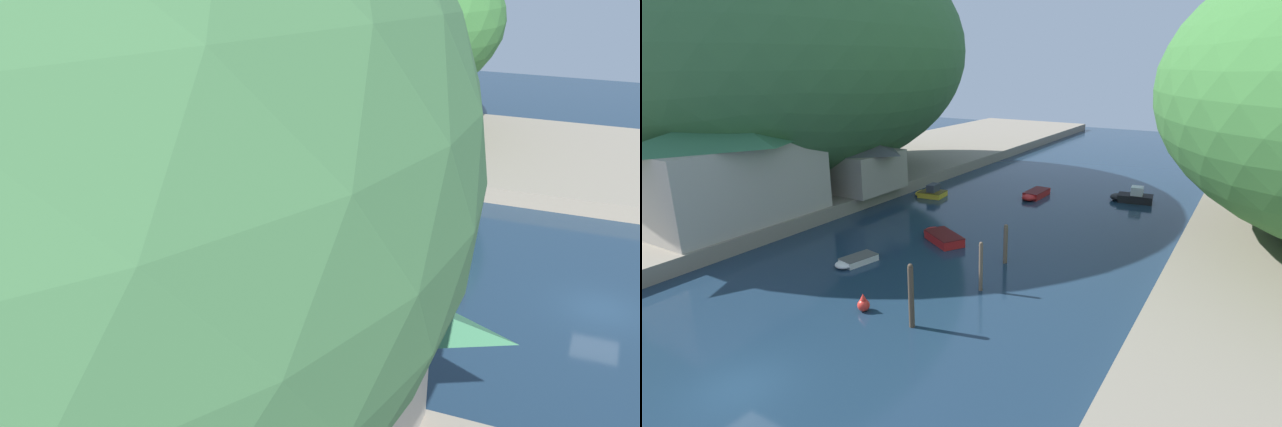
# 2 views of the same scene
# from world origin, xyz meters

# --- Properties ---
(water_surface) EXTENTS (130.00, 130.00, 0.00)m
(water_surface) POSITION_xyz_m (0.00, 30.00, 0.00)
(water_surface) COLOR #192D42
(water_surface) RESTS_ON ground
(right_bank) EXTENTS (22.00, 120.00, 1.21)m
(right_bank) POSITION_xyz_m (24.57, 30.00, 0.61)
(right_bank) COLOR gray
(right_bank) RESTS_ON ground
(hillside_right) EXTENTS (31.39, 43.95, 20.62)m
(hillside_right) POSITION_xyz_m (25.67, 32.53, 11.52)
(hillside_right) COLOR #387033
(hillside_right) RESTS_ON right_bank
(waterfront_building) EXTENTS (7.59, 14.60, 8.35)m
(waterfront_building) POSITION_xyz_m (-17.38, 12.79, 5.51)
(waterfront_building) COLOR #B2A899
(waterfront_building) RESTS_ON left_bank
(boat_cabin_cruiser) EXTENTS (1.70, 4.38, 0.66)m
(boat_cabin_cruiser) POSITION_xyz_m (-1.50, 35.38, 0.33)
(boat_cabin_cruiser) COLOR red
(boat_cabin_cruiser) RESTS_ON water_surface
(boat_white_cruiser) EXTENTS (4.27, 2.37, 1.56)m
(boat_white_cruiser) POSITION_xyz_m (7.30, 38.95, 0.49)
(boat_white_cruiser) COLOR black
(boat_white_cruiser) RESTS_ON water_surface
(boat_far_right_bank) EXTENTS (3.33, 2.44, 1.33)m
(boat_far_right_bank) POSITION_xyz_m (-10.95, 30.36, 0.40)
(boat_far_right_bank) COLOR gold
(boat_far_right_bank) RESTS_ON water_surface
(boat_small_dinghy) EXTENTS (1.92, 3.25, 0.47)m
(boat_small_dinghy) POSITION_xyz_m (-5.17, 12.80, 0.23)
(boat_small_dinghy) COLOR silver
(boat_small_dinghy) RESTS_ON water_surface
(boat_moored_right) EXTENTS (4.66, 3.69, 0.69)m
(boat_moored_right) POSITION_xyz_m (-2.70, 19.85, 0.34)
(boat_moored_right) COLOR red
(boat_moored_right) RESTS_ON water_surface
(mooring_post_nearest) EXTENTS (0.30, 0.30, 3.55)m
(mooring_post_nearest) POSITION_xyz_m (3.25, 8.02, 1.79)
(mooring_post_nearest) COLOR #4C3D2D
(mooring_post_nearest) RESTS_ON water_surface
(mooring_post_second) EXTENTS (0.24, 0.24, 3.13)m
(mooring_post_second) POSITION_xyz_m (4.23, 13.66, 1.57)
(mooring_post_second) COLOR brown
(mooring_post_second) RESTS_ON water_surface
(mooring_post_middle) EXTENTS (0.29, 0.29, 2.81)m
(mooring_post_middle) POSITION_xyz_m (3.59, 18.33, 1.41)
(mooring_post_middle) COLOR brown
(mooring_post_middle) RESTS_ON water_surface
(channel_buoy_near) EXTENTS (0.69, 0.69, 1.04)m
(channel_buoy_near) POSITION_xyz_m (-0.09, 8.03, 0.40)
(channel_buoy_near) COLOR red
(channel_buoy_near) RESTS_ON water_surface
(person_on_quay) EXTENTS (0.31, 0.42, 1.69)m
(person_on_quay) POSITION_xyz_m (-14.68, 6.35, 2.19)
(person_on_quay) COLOR #282D3D
(person_on_quay) RESTS_ON left_bank
(person_by_boathouse) EXTENTS (0.33, 0.43, 1.69)m
(person_by_boathouse) POSITION_xyz_m (-14.19, 18.32, 2.19)
(person_by_boathouse) COLOR #282D3D
(person_by_boathouse) RESTS_ON left_bank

